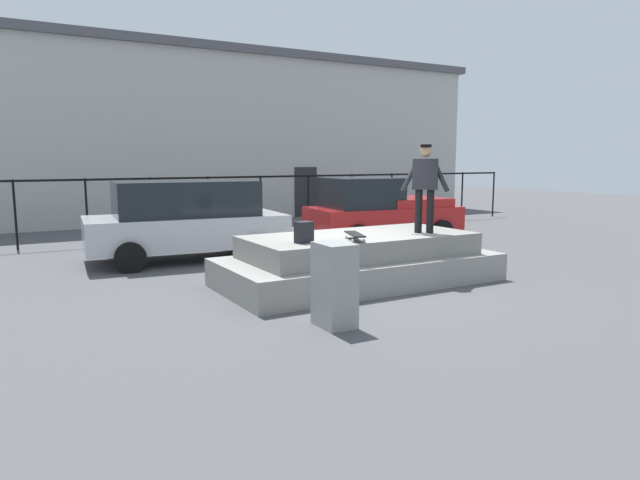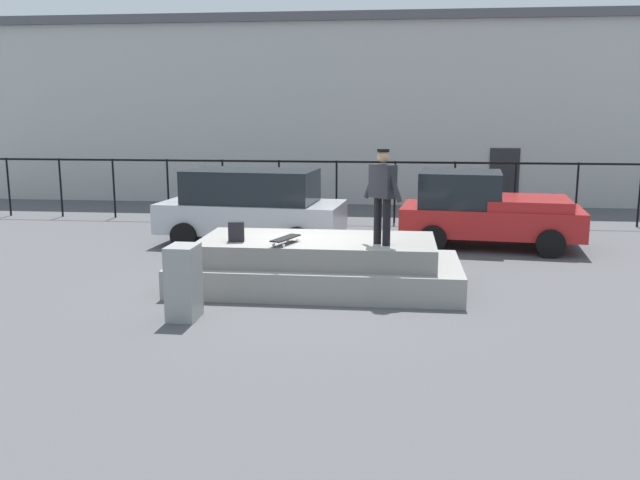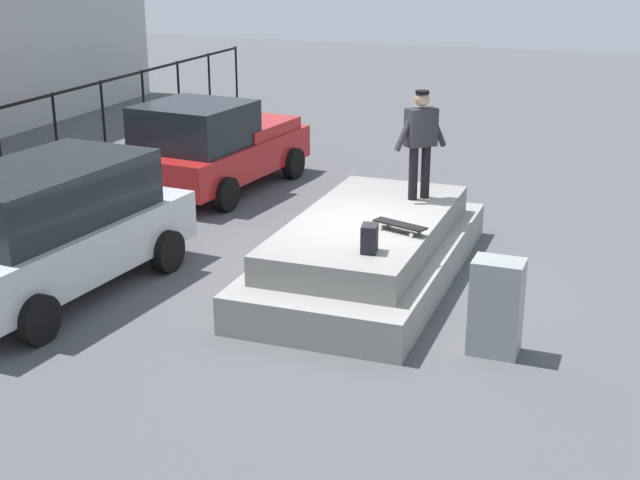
% 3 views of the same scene
% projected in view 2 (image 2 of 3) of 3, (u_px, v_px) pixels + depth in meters
% --- Properties ---
extents(ground_plane, '(60.00, 60.00, 0.00)m').
position_uv_depth(ground_plane, '(299.00, 287.00, 12.65)').
color(ground_plane, '#4C4C4F').
extents(concrete_ledge, '(5.24, 2.44, 0.93)m').
position_uv_depth(concrete_ledge, '(318.00, 265.00, 12.59)').
color(concrete_ledge, gray).
rests_on(concrete_ledge, ground_plane).
extents(skateboarder, '(0.72, 0.70, 1.67)m').
position_uv_depth(skateboarder, '(383.00, 189.00, 11.77)').
color(skateboarder, black).
rests_on(skateboarder, concrete_ledge).
extents(skateboard, '(0.45, 0.81, 0.12)m').
position_uv_depth(skateboard, '(286.00, 239.00, 11.96)').
color(skateboard, black).
rests_on(skateboard, concrete_ledge).
extents(backpack, '(0.31, 0.25, 0.36)m').
position_uv_depth(backpack, '(236.00, 231.00, 12.20)').
color(backpack, black).
rests_on(backpack, concrete_ledge).
extents(car_silver_hatchback_near, '(4.60, 2.54, 1.83)m').
position_uv_depth(car_silver_hatchback_near, '(252.00, 205.00, 16.66)').
color(car_silver_hatchback_near, '#B7B7BC').
rests_on(car_silver_hatchback_near, ground_plane).
extents(car_red_pickup_mid, '(4.41, 2.59, 1.81)m').
position_uv_depth(car_red_pickup_mid, '(485.00, 210.00, 16.33)').
color(car_red_pickup_mid, '#B21E1E').
rests_on(car_red_pickup_mid, ground_plane).
extents(utility_box, '(0.45, 0.61, 1.18)m').
position_uv_depth(utility_box, '(184.00, 282.00, 10.66)').
color(utility_box, gray).
rests_on(utility_box, ground_plane).
extents(fence_row, '(24.06, 0.06, 1.81)m').
position_uv_depth(fence_row, '(337.00, 180.00, 19.95)').
color(fence_row, black).
rests_on(fence_row, ground_plane).
extents(warehouse_building, '(27.54, 7.00, 6.53)m').
position_uv_depth(warehouse_building, '(353.00, 110.00, 26.56)').
color(warehouse_building, '#B2B2AD').
rests_on(warehouse_building, ground_plane).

